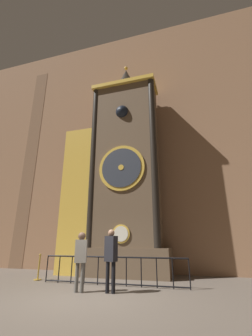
{
  "coord_description": "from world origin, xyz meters",
  "views": [
    {
      "loc": [
        2.86,
        -5.9,
        1.38
      ],
      "look_at": [
        -0.05,
        3.98,
        4.77
      ],
      "focal_mm": 24.0,
      "sensor_mm": 36.0,
      "label": 1
    }
  ],
  "objects": [
    {
      "name": "clock_tower",
      "position": [
        -0.55,
        3.96,
        4.44
      ],
      "size": [
        5.01,
        1.78,
        10.82
      ],
      "color": "brown",
      "rests_on": "ground_plane"
    },
    {
      "name": "railing_fence",
      "position": [
        0.08,
        1.87,
        0.5
      ],
      "size": [
        5.09,
        0.05,
        0.91
      ],
      "color": "black",
      "rests_on": "ground_plane"
    },
    {
      "name": "ground_plane",
      "position": [
        0.0,
        0.0,
        0.0
      ],
      "size": [
        28.0,
        28.0,
        0.0
      ],
      "primitive_type": "plane",
      "color": "brown"
    },
    {
      "name": "visitor_near",
      "position": [
        -0.47,
        0.61,
        1.01
      ],
      "size": [
        0.39,
        0.32,
        1.66
      ],
      "rotation": [
        0.0,
        0.0,
        0.35
      ],
      "color": "#58554F",
      "rests_on": "ground_plane"
    },
    {
      "name": "visitor_far",
      "position": [
        0.43,
        0.76,
        1.04
      ],
      "size": [
        0.39,
        0.32,
        1.74
      ],
      "rotation": [
        0.0,
        0.0,
        -0.33
      ],
      "color": "black",
      "rests_on": "ground_plane"
    },
    {
      "name": "cathedral_back_wall",
      "position": [
        -0.09,
        5.18,
        7.07
      ],
      "size": [
        24.0,
        0.32,
        14.15
      ],
      "color": "#936B4C",
      "rests_on": "ground_plane"
    },
    {
      "name": "stanchion_post",
      "position": [
        -2.99,
        2.13,
        0.3
      ],
      "size": [
        0.28,
        0.28,
        0.94
      ],
      "color": "#B28E33",
      "rests_on": "ground_plane"
    }
  ]
}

